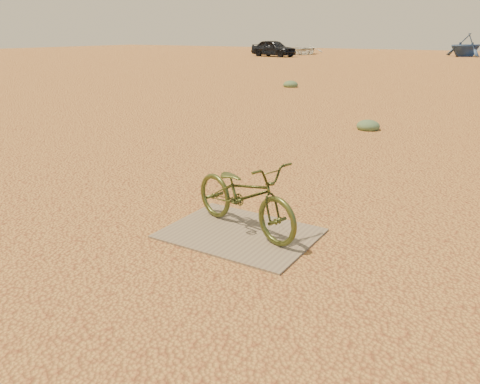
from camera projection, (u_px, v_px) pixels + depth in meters
The scene contains 8 objects.
ground at pixel (278, 252), 4.85m from camera, with size 120.00×120.00×0.00m, color #C0893F.
plywood_board at pixel (240, 233), 5.27m from camera, with size 1.63×1.24×0.02m, color #796B52.
bicycle at pixel (245, 195), 5.20m from camera, with size 0.56×1.60×0.84m, color #3F481D.
car at pixel (274, 48), 42.76m from camera, with size 1.75×4.34×1.48m, color black.
boat_near_left at pixel (303, 49), 47.07m from camera, with size 3.32×4.64×0.96m, color silver.
boat_far_left at pixel (466, 45), 42.63m from camera, with size 3.37×3.90×2.05m, color #344F7F.
kale_a at pixel (368, 130), 10.91m from camera, with size 0.53×0.53×0.29m, color #5D7651.
kale_c at pixel (290, 87), 19.28m from camera, with size 0.61×0.61×0.33m, color #5D7651.
Camera 1 is at (1.96, -3.94, 2.16)m, focal length 35.00 mm.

